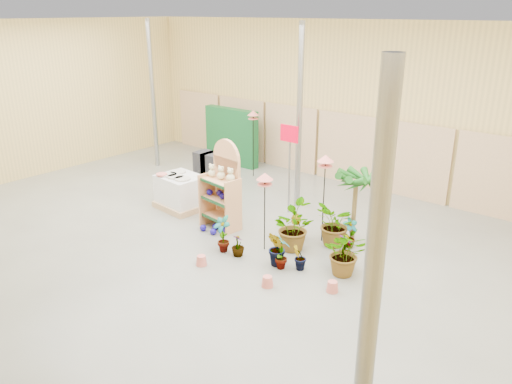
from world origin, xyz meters
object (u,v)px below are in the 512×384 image
at_px(bird_table_front, 265,179).
at_px(display_shelf, 224,188).
at_px(pallet_stack, 181,192).
at_px(potted_plant_2, 291,227).

bearing_deg(bird_table_front, display_shelf, 166.19).
height_order(pallet_stack, potted_plant_2, potted_plant_2).
bearing_deg(pallet_stack, potted_plant_2, 3.10).
bearing_deg(pallet_stack, display_shelf, 0.69).
bearing_deg(display_shelf, bird_table_front, -6.06).
xyz_separation_m(display_shelf, pallet_stack, (-1.62, 0.12, -0.51)).
bearing_deg(bird_table_front, potted_plant_2, 42.23).
distance_m(bird_table_front, potted_plant_2, 1.19).
xyz_separation_m(bird_table_front, potted_plant_2, (0.41, 0.37, -1.05)).
bearing_deg(display_shelf, pallet_stack, -176.38).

